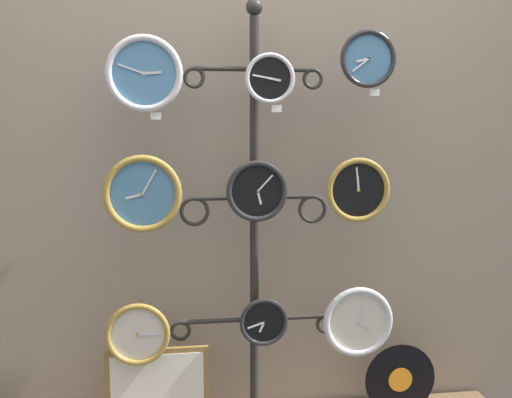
% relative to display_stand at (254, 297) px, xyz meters
% --- Properties ---
extents(shop_wall, '(4.40, 0.04, 2.80)m').
position_rel_display_stand_xyz_m(shop_wall, '(0.00, 0.16, 0.79)').
color(shop_wall, gray).
rests_on(shop_wall, ground_plane).
extents(display_stand, '(0.71, 0.38, 1.83)m').
position_rel_display_stand_xyz_m(display_stand, '(0.00, 0.00, 0.00)').
color(display_stand, '#282623').
rests_on(display_stand, ground_plane).
extents(clock_top_left, '(0.29, 0.04, 0.29)m').
position_rel_display_stand_xyz_m(clock_top_left, '(-0.44, -0.08, 0.92)').
color(clock_top_left, '#4C84B2').
extents(clock_top_center, '(0.20, 0.04, 0.20)m').
position_rel_display_stand_xyz_m(clock_top_center, '(0.05, -0.10, 0.90)').
color(clock_top_center, black).
extents(clock_top_right, '(0.23, 0.04, 0.23)m').
position_rel_display_stand_xyz_m(clock_top_right, '(0.44, -0.10, 0.99)').
color(clock_top_right, '#4C84B2').
extents(clock_middle_left, '(0.31, 0.04, 0.31)m').
position_rel_display_stand_xyz_m(clock_middle_left, '(-0.45, -0.10, 0.46)').
color(clock_middle_left, '#4C84B2').
extents(clock_middle_center, '(0.25, 0.04, 0.25)m').
position_rel_display_stand_xyz_m(clock_middle_center, '(0.00, -0.08, 0.46)').
color(clock_middle_center, black).
extents(clock_middle_right, '(0.27, 0.04, 0.27)m').
position_rel_display_stand_xyz_m(clock_middle_right, '(0.42, -0.08, 0.46)').
color(clock_middle_right, black).
extents(clock_bottom_left, '(0.26, 0.04, 0.26)m').
position_rel_display_stand_xyz_m(clock_bottom_left, '(-0.48, -0.10, -0.10)').
color(clock_bottom_left, silver).
extents(clock_bottom_center, '(0.20, 0.04, 0.20)m').
position_rel_display_stand_xyz_m(clock_bottom_center, '(0.02, -0.10, -0.08)').
color(clock_bottom_center, black).
extents(clock_bottom_right, '(0.30, 0.04, 0.30)m').
position_rel_display_stand_xyz_m(clock_bottom_right, '(0.42, -0.10, -0.09)').
color(clock_bottom_right, silver).
extents(vinyl_record, '(0.32, 0.01, 0.32)m').
position_rel_display_stand_xyz_m(vinyl_record, '(0.64, -0.05, -0.39)').
color(vinyl_record, black).
rests_on(vinyl_record, low_shelf).
extents(picture_frame, '(0.42, 0.02, 0.37)m').
position_rel_display_stand_xyz_m(picture_frame, '(-0.41, -0.08, -0.36)').
color(picture_frame, olive).
rests_on(picture_frame, low_shelf).
extents(price_tag_upper, '(0.04, 0.00, 0.03)m').
position_rel_display_stand_xyz_m(price_tag_upper, '(-0.39, -0.08, 0.76)').
color(price_tag_upper, white).
extents(price_tag_mid, '(0.04, 0.00, 0.03)m').
position_rel_display_stand_xyz_m(price_tag_mid, '(0.07, -0.10, 0.79)').
color(price_tag_mid, white).
extents(price_tag_lower, '(0.04, 0.00, 0.03)m').
position_rel_display_stand_xyz_m(price_tag_lower, '(0.47, -0.10, 0.85)').
color(price_tag_lower, white).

